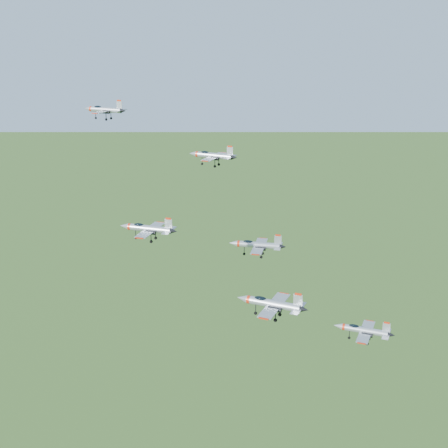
% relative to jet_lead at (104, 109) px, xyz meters
% --- Properties ---
extents(jet_lead, '(10.88, 8.95, 2.91)m').
position_rel_jet_lead_xyz_m(jet_lead, '(0.00, 0.00, 0.00)').
color(jet_lead, '#9BA1A7').
extents(jet_left_high, '(11.00, 9.08, 2.94)m').
position_rel_jet_lead_xyz_m(jet_left_high, '(26.82, -2.38, -7.87)').
color(jet_left_high, '#9BA1A7').
extents(jet_right_high, '(11.78, 9.73, 3.15)m').
position_rel_jet_lead_xyz_m(jet_right_high, '(21.40, -21.70, -18.50)').
color(jet_right_high, '#9BA1A7').
extents(jet_left_low, '(12.52, 10.48, 3.35)m').
position_rel_jet_lead_xyz_m(jet_left_low, '(36.25, -0.50, -27.07)').
color(jet_left_low, '#9BA1A7').
extents(jet_right_low, '(13.58, 11.19, 3.63)m').
position_rel_jet_lead_xyz_m(jet_right_low, '(46.27, -22.66, -29.41)').
color(jet_right_low, '#9BA1A7').
extents(jet_trail, '(11.46, 9.40, 3.07)m').
position_rel_jet_lead_xyz_m(jet_trail, '(61.63, -13.50, -36.34)').
color(jet_trail, '#9BA1A7').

